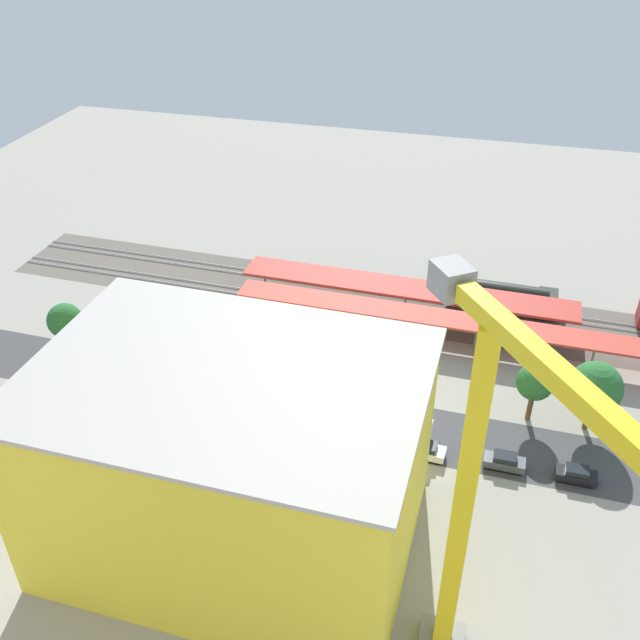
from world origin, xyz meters
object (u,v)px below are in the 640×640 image
object	(u,v)px
parked_car_0	(576,475)
box_truck_0	(388,429)
platform_canopy_far	(406,288)
street_tree_0	(65,321)
locomotive	(506,297)
platform_canopy_near	(478,324)
parked_car_2	(425,451)
tower_crane	(476,493)
parked_car_3	(360,435)
box_truck_1	(363,428)
traffic_light	(404,428)
parked_car_1	(504,462)
street_tree_2	(535,382)
street_tree_3	(595,388)
construction_building	(233,462)

from	to	relation	value
parked_car_0	box_truck_0	bearing A→B (deg)	-2.65
platform_canopy_far	street_tree_0	xyz separation A→B (m)	(39.99, 19.63, 0.46)
parked_car_0	locomotive	bearing A→B (deg)	-74.92
platform_canopy_near	parked_car_0	xyz separation A→B (m)	(-11.74, 20.93, -2.95)
platform_canopy_far	locomotive	world-z (taller)	locomotive
parked_car_2	tower_crane	bearing A→B (deg)	102.54
platform_canopy_near	box_truck_0	xyz separation A→B (m)	(7.73, 20.03, -2.06)
parked_car_3	box_truck_1	distance (m)	1.03
locomotive	traffic_light	world-z (taller)	traffic_light
parked_car_1	parked_car_2	xyz separation A→B (m)	(8.18, 0.44, 0.01)
street_tree_2	street_tree_3	world-z (taller)	street_tree_3
construction_building	tower_crane	distance (m)	23.52
locomotive	construction_building	bearing A→B (deg)	64.60
box_truck_0	street_tree_3	size ratio (longest dim) A/B	1.09
street_tree_2	parked_car_2	bearing A→B (deg)	40.44
construction_building	tower_crane	size ratio (longest dim) A/B	0.96
parked_car_3	parked_car_2	bearing A→B (deg)	175.01
locomotive	tower_crane	bearing A→B (deg)	87.98
locomotive	platform_canopy_far	bearing A→B (deg)	18.42
platform_canopy_far	street_tree_0	world-z (taller)	street_tree_0
parked_car_3	traffic_light	world-z (taller)	traffic_light
parked_car_2	tower_crane	size ratio (longest dim) A/B	0.14
locomotive	traffic_light	size ratio (longest dim) A/B	2.60
street_tree_0	street_tree_2	bearing A→B (deg)	-178.88
platform_canopy_near	parked_car_3	bearing A→B (deg)	62.88
platform_canopy_near	parked_car_1	xyz separation A→B (m)	(-4.61, 20.93, -2.92)
construction_building	box_truck_1	size ratio (longest dim) A/B	3.50
street_tree_0	street_tree_2	xyz separation A→B (m)	(-56.92, -1.11, 0.78)
locomotive	street_tree_2	distance (m)	23.45
street_tree_3	locomotive	bearing A→B (deg)	-66.96
parked_car_1	street_tree_3	world-z (taller)	street_tree_3
parked_car_0	parked_car_2	xyz separation A→B (m)	(15.30, 0.44, 0.03)
parked_car_1	tower_crane	xyz separation A→B (m)	(3.25, 22.60, 17.89)
parked_car_0	parked_car_2	world-z (taller)	parked_car_2
parked_car_1	street_tree_0	distance (m)	55.24
parked_car_1	street_tree_2	xyz separation A→B (m)	(-2.29, -8.48, 4.39)
platform_canopy_far	parked_car_2	distance (m)	28.37
parked_car_0	tower_crane	xyz separation A→B (m)	(10.37, 22.60, 17.92)
locomotive	box_truck_0	bearing A→B (deg)	70.18
parked_car_3	construction_building	xyz separation A→B (m)	(8.21, 15.31, 8.45)
locomotive	parked_car_0	bearing A→B (deg)	105.08
parked_car_1	box_truck_0	size ratio (longest dim) A/B	0.46
locomotive	parked_car_1	bearing A→B (deg)	92.45
street_tree_3	traffic_light	bearing A→B (deg)	27.46
traffic_light	parked_car_0	bearing A→B (deg)	-175.62
box_truck_0	locomotive	bearing A→B (deg)	-109.82
box_truck_0	street_tree_2	xyz separation A→B (m)	(-14.64, -7.58, 3.53)
platform_canopy_near	locomotive	xyz separation A→B (m)	(-3.27, -10.50, -1.74)
parked_car_1	tower_crane	bearing A→B (deg)	81.82
parked_car_1	box_truck_0	distance (m)	12.41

